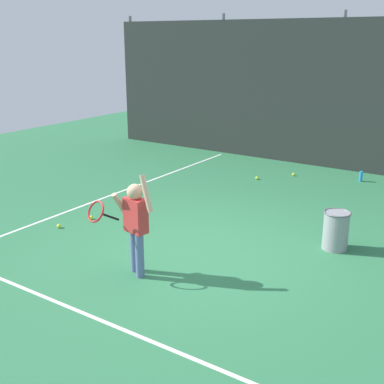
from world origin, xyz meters
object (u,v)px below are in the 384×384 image
Objects in this scene: tennis_ball_4 at (294,174)px; tennis_ball_3 at (130,191)px; tennis_ball_5 at (91,217)px; tennis_ball_6 at (59,226)px; tennis_player at (134,221)px; tennis_ball_1 at (257,178)px; ball_hopper at (336,230)px; water_bottle at (361,176)px.

tennis_ball_3 is at bearing -126.53° from tennis_ball_4.
tennis_ball_5 is at bearing -74.06° from tennis_ball_3.
tennis_player is at bearing -14.81° from tennis_ball_6.
tennis_ball_4 is (0.54, 0.70, 0.00)m from tennis_ball_1.
tennis_player reaches higher than tennis_ball_6.
tennis_ball_5 is at bearing -111.69° from tennis_ball_4.
tennis_ball_1 is (-2.55, 2.63, -0.26)m from ball_hopper.
tennis_ball_3 is at bearing 105.94° from tennis_ball_5.
tennis_ball_4 is at bearing 102.58° from tennis_player.
water_bottle reaches higher than tennis_ball_3.
tennis_ball_6 is at bearing 176.23° from tennis_player.
tennis_player is 6.14× the size of water_bottle.
tennis_player is at bearing -88.46° from tennis_ball_4.
tennis_player is 5.58m from tennis_ball_4.
tennis_ball_1 is 3.91m from tennis_ball_5.
ball_hopper is 3.68m from tennis_ball_1.
water_bottle reaches higher than tennis_ball_1.
tennis_player is 2.92m from ball_hopper.
water_bottle is (1.19, 5.92, -0.62)m from tennis_player.
water_bottle is at bearing 89.65° from tennis_player.
tennis_ball_1 is 1.00× the size of tennis_ball_4.
tennis_player reaches higher than water_bottle.
tennis_ball_4 and tennis_ball_5 have the same top height.
ball_hopper is 3.78m from water_bottle.
ball_hopper is at bearing -45.86° from tennis_ball_1.
tennis_ball_5 is at bearing -163.97° from ball_hopper.
ball_hopper is 8.52× the size of tennis_ball_1.
ball_hopper is at bearing 22.88° from tennis_ball_6.
tennis_player is 4.93m from tennis_ball_1.
tennis_ball_3 is (-3.52, -3.33, -0.08)m from water_bottle.
tennis_ball_1 is at bearing -127.62° from tennis_ball_4.
tennis_ball_4 is 1.00× the size of tennis_ball_6.
water_bottle is at bearing 58.87° from tennis_ball_6.
tennis_ball_1 is at bearing 134.14° from ball_hopper.
tennis_player is 3.55m from tennis_ball_3.
tennis_ball_1 is 2.77m from tennis_ball_3.
ball_hopper is at bearing -5.36° from tennis_ball_3.
ball_hopper is at bearing -58.85° from tennis_ball_4.
ball_hopper is 3.90m from tennis_ball_4.
tennis_ball_4 is (-1.34, -0.39, -0.08)m from water_bottle.
tennis_ball_4 is 5.34m from tennis_ball_6.
tennis_player is 20.46× the size of tennis_ball_4.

